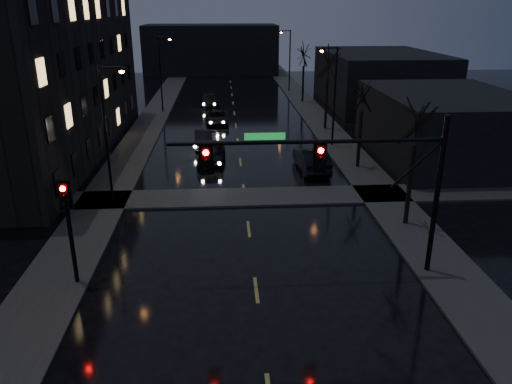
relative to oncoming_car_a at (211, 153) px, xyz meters
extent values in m
cube|color=#2D2D2B|center=(-6.36, 9.21, -0.74)|extent=(3.00, 140.00, 0.12)
cube|color=#2D2D2B|center=(10.64, 9.21, -0.74)|extent=(3.00, 140.00, 0.12)
cube|color=#2D2D2B|center=(2.14, -7.29, -0.74)|extent=(40.00, 3.00, 0.12)
cube|color=black|center=(-14.36, 4.21, 5.20)|extent=(12.00, 30.00, 12.00)
cube|color=black|center=(17.64, 0.21, 1.70)|extent=(10.00, 14.00, 5.00)
cube|color=black|center=(19.14, 22.21, 2.20)|extent=(12.00, 18.00, 6.00)
cube|color=black|center=(-0.86, 52.21, 3.20)|extent=(22.00, 10.00, 8.00)
cylinder|color=black|center=(9.74, -16.79, 2.70)|extent=(0.22, 0.22, 7.00)
cylinder|color=black|center=(4.24, -16.79, 5.20)|extent=(11.00, 0.16, 0.16)
cylinder|color=black|center=(8.74, -16.79, 4.20)|extent=(2.05, 0.10, 2.05)
cube|color=#0C591E|center=(2.54, -16.79, 5.45)|extent=(1.60, 0.04, 0.28)
cube|color=black|center=(0.24, -16.79, 4.55)|extent=(0.35, 0.28, 1.05)
sphere|color=#FF0705|center=(0.24, -16.95, 4.88)|extent=(0.22, 0.22, 0.22)
cube|color=black|center=(4.74, -16.79, 4.55)|extent=(0.35, 0.28, 1.05)
sphere|color=#FF0705|center=(4.74, -16.95, 4.88)|extent=(0.22, 0.22, 0.22)
cylinder|color=black|center=(-5.36, -16.79, 1.40)|extent=(0.18, 0.18, 4.40)
cube|color=black|center=(-5.36, -16.79, 3.20)|extent=(0.35, 0.28, 1.05)
sphere|color=#FF0705|center=(-5.36, -16.95, 3.53)|extent=(0.22, 0.22, 0.22)
cylinder|color=black|center=(10.54, -11.79, 1.40)|extent=(0.24, 0.24, 4.40)
cylinder|color=black|center=(10.54, -1.79, 1.26)|extent=(0.24, 0.24, 4.12)
cylinder|color=black|center=(10.54, 10.21, 1.53)|extent=(0.24, 0.24, 4.68)
cylinder|color=black|center=(10.54, 24.21, 1.34)|extent=(0.24, 0.24, 4.29)
cylinder|color=black|center=(-5.66, -7.79, 3.20)|extent=(0.16, 0.16, 8.00)
cylinder|color=black|center=(-5.06, -7.79, 7.10)|extent=(1.20, 0.10, 0.10)
cube|color=black|center=(-4.46, -7.79, 7.00)|extent=(0.50, 0.25, 0.15)
sphere|color=orange|center=(-4.46, -7.79, 6.90)|extent=(0.28, 0.28, 0.28)
cylinder|color=black|center=(-5.66, 19.21, 3.20)|extent=(0.16, 0.16, 8.00)
cylinder|color=black|center=(-5.06, 19.21, 7.10)|extent=(1.20, 0.10, 0.10)
cube|color=black|center=(-4.46, 19.21, 7.00)|extent=(0.50, 0.25, 0.15)
sphere|color=orange|center=(-4.46, 19.21, 6.90)|extent=(0.28, 0.28, 0.28)
cylinder|color=black|center=(9.94, 4.21, 3.20)|extent=(0.16, 0.16, 8.00)
cylinder|color=black|center=(9.34, 4.21, 7.10)|extent=(1.20, 0.10, 0.10)
cube|color=black|center=(8.74, 4.21, 7.00)|extent=(0.50, 0.25, 0.15)
sphere|color=orange|center=(8.74, 4.21, 6.90)|extent=(0.28, 0.28, 0.28)
cylinder|color=black|center=(9.94, 32.21, 3.20)|extent=(0.16, 0.16, 8.00)
cylinder|color=black|center=(9.34, 32.21, 7.10)|extent=(1.20, 0.10, 0.10)
cube|color=black|center=(8.74, 32.21, 7.00)|extent=(0.50, 0.25, 0.15)
sphere|color=orange|center=(8.74, 32.21, 6.90)|extent=(0.28, 0.28, 0.28)
imported|color=black|center=(0.00, 0.00, 0.00)|extent=(2.19, 4.83, 1.61)
imported|color=black|center=(-0.72, 4.56, -0.13)|extent=(1.60, 4.15, 1.35)
imported|color=black|center=(0.34, 13.09, -0.15)|extent=(2.25, 4.72, 1.30)
imported|color=black|center=(-0.64, 22.49, -0.11)|extent=(2.45, 4.99, 1.40)
imported|color=black|center=(7.08, -2.21, 0.04)|extent=(2.05, 5.18, 1.68)
camera|label=1|loc=(0.95, -35.60, 10.22)|focal=35.00mm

